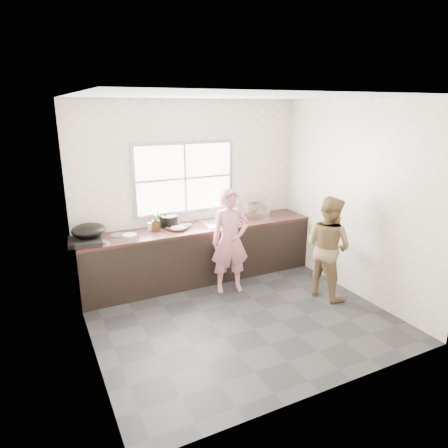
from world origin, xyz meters
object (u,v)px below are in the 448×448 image
plate_food (130,235)px  wok (89,230)px  bottle_brown_short (166,220)px  cutting_board (177,227)px  bottle_green (158,218)px  pot_lid_right (119,235)px  glass_jar (150,227)px  pot_lid_left (99,243)px  black_pot (169,221)px  burner (85,241)px  bowl_mince (178,229)px  bowl_crabs (230,219)px  bowl_held (241,219)px  woman (230,244)px  dish_rack (255,208)px  person_side (328,247)px  bottle_brown_tall (155,223)px

plate_food → wok: wok is taller
bottle_brown_short → wok: bearing=-170.6°
cutting_board → bottle_green: bottle_green is taller
bottle_green → pot_lid_right: bearing=-166.3°
glass_jar → pot_lid_left: bearing=-160.4°
black_pot → bottle_brown_short: 0.09m
plate_food → burner: size_ratio=0.46×
glass_jar → bowl_mince: bearing=-28.9°
bowl_crabs → pot_lid_right: bearing=178.4°
bowl_mince → bowl_held: bowl_held is taller
black_pot → pot_lid_right: (-0.76, -0.07, -0.08)m
bowl_held → burner: (-2.34, -0.03, -0.00)m
bottle_green → black_pot: bearing=-28.3°
glass_jar → pot_lid_left: glass_jar is taller
bowl_crabs → pot_lid_left: size_ratio=0.72×
bottle_green → woman: bearing=-44.0°
burner → dish_rack: size_ratio=1.08×
black_pot → bowl_held: bearing=-9.5°
burner → person_side: bearing=-22.0°
woman → wok: 1.94m
woman → pot_lid_left: (-1.74, 0.40, 0.16)m
black_pot → glass_jar: bearing=-175.8°
bottle_brown_tall → pot_lid_left: bottle_brown_tall is taller
glass_jar → bottle_brown_tall: bearing=-33.9°
bowl_mince → pot_lid_left: bearing=-175.8°
bottle_brown_short → pot_lid_right: 0.75m
dish_rack → glass_jar: bearing=-176.1°
person_side → glass_jar: size_ratio=12.99×
plate_food → glass_jar: 0.35m
bottle_brown_tall → person_side: bearing=-34.0°
dish_rack → pot_lid_left: 2.54m
bottle_brown_tall → plate_food: bearing=-170.3°
bowl_mince → dish_rack: size_ratio=0.49×
woman → plate_food: woman is taller
person_side → bottle_green: bearing=38.6°
bottle_brown_tall → pot_lid_left: (-0.84, -0.23, -0.10)m
black_pot → dish_rack: 1.45m
bottle_green → wok: bearing=-169.5°
person_side → burner: (-3.04, 1.23, 0.17)m
bottle_brown_short → glass_jar: bearing=-159.1°
bowl_mince → glass_jar: size_ratio=1.72×
bottle_green → pot_lid_right: bottle_green is taller
dish_rack → burner: bearing=-171.6°
bowl_crabs → pot_lid_right: (-1.72, 0.05, -0.03)m
bottle_brown_tall → bottle_brown_short: bottle_brown_tall is taller
bottle_brown_short → pot_lid_left: bearing=-160.1°
woman → bowl_mince: woman is taller
bowl_mince → bowl_crabs: bearing=6.4°
bowl_held → bottle_brown_short: bottle_brown_short is taller
black_pot → plate_food: size_ratio=1.25×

